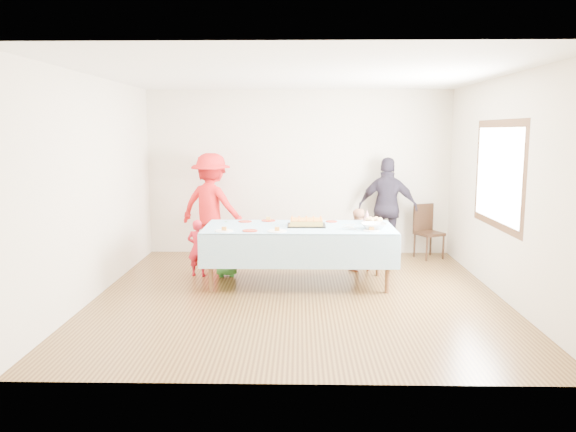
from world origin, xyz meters
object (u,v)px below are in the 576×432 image
(adult_left, at_px, (212,206))
(birthday_cake, at_px, (306,223))
(dining_chair, at_px, (427,228))
(party_table, at_px, (299,230))

(adult_left, bearing_deg, birthday_cake, 157.61)
(birthday_cake, xyz_separation_m, dining_chair, (1.96, 1.59, -0.34))
(party_table, distance_m, birthday_cake, 0.15)
(birthday_cake, bearing_deg, dining_chair, 38.93)
(dining_chair, distance_m, adult_left, 3.48)
(party_table, height_order, dining_chair, dining_chair)
(birthday_cake, bearing_deg, adult_left, 135.71)
(party_table, bearing_deg, dining_chair, 38.37)
(party_table, bearing_deg, birthday_cake, 25.55)
(dining_chair, bearing_deg, adult_left, 157.30)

